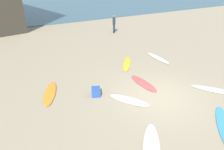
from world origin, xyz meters
The scene contains 12 objects.
ground_plane centered at (0.00, 0.00, 0.00)m, with size 120.00×120.00×0.00m, color tan.
ocean_water centered at (0.00, 38.07, 0.04)m, with size 120.00×40.00×0.08m, color #426675.
surfboard_0 centered at (3.31, 3.75, 0.04)m, with size 0.48×2.34×0.08m, color white.
surfboard_1 centered at (0.92, 4.05, 0.04)m, with size 0.49×2.59×0.07m, color yellow.
surfboard_2 centered at (0.73, -2.81, 0.03)m, with size 0.48×2.55×0.06m, color #429FDE.
surfboard_3 centered at (-1.42, 0.42, 0.04)m, with size 0.55×1.94×0.07m, color white.
surfboard_5 centered at (-4.37, 2.86, 0.04)m, with size 0.52×2.28×0.08m, color orange.
surfboard_6 centered at (-2.43, -2.33, 0.04)m, with size 0.57×2.55×0.07m, color silver.
surfboard_7 centered at (0.16, 1.37, 0.04)m, with size 0.55×2.05×0.08m, color #DA5552.
surfboard_8 centered at (2.84, -1.09, 0.04)m, with size 0.51×2.45×0.09m, color white.
beachgoer_near centered at (4.26, 11.27, 0.95)m, with size 0.40×0.40×1.71m.
beach_cooler centered at (-2.50, 1.65, 0.18)m, with size 0.52×0.41×0.36m, color #2D56B2.
Camera 1 is at (-5.97, -5.79, 5.13)m, focal length 32.07 mm.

